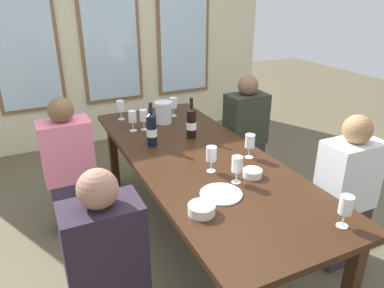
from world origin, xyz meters
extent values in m
plane|color=brown|center=(0.00, 0.00, 0.00)|extent=(12.00, 12.00, 0.00)
cube|color=beige|center=(0.00, 2.41, 1.45)|extent=(4.12, 0.06, 2.90)
cube|color=brown|center=(-0.95, 2.37, 1.45)|extent=(0.72, 0.03, 1.88)
cube|color=silver|center=(-0.95, 2.35, 1.45)|extent=(0.64, 0.01, 1.80)
cube|color=brown|center=(0.00, 2.37, 1.45)|extent=(0.72, 0.03, 1.88)
cube|color=silver|center=(0.00, 2.35, 1.45)|extent=(0.64, 0.01, 1.80)
cube|color=brown|center=(0.95, 2.37, 1.45)|extent=(0.72, 0.03, 1.88)
cube|color=silver|center=(0.95, 2.35, 1.45)|extent=(0.64, 0.01, 1.80)
cube|color=#321C0E|center=(0.00, 0.00, 0.72)|extent=(0.92, 2.40, 0.04)
cube|color=#321C0E|center=(0.37, -1.11, 0.35)|extent=(0.07, 0.07, 0.70)
cube|color=#321C0E|center=(-0.37, 1.11, 0.35)|extent=(0.07, 0.07, 0.70)
cube|color=#321C0E|center=(0.37, 1.11, 0.35)|extent=(0.07, 0.07, 0.70)
cylinder|color=white|center=(-0.12, -0.52, 0.74)|extent=(0.25, 0.25, 0.01)
cylinder|color=silver|center=(0.03, 0.76, 0.82)|extent=(0.14, 0.14, 0.17)
cylinder|color=silver|center=(0.03, 0.76, 0.92)|extent=(0.16, 0.16, 0.02)
cylinder|color=black|center=(-0.23, 0.33, 0.86)|extent=(0.08, 0.07, 0.24)
cone|color=black|center=(-0.23, 0.33, 0.99)|extent=(0.08, 0.07, 0.02)
cylinder|color=black|center=(-0.23, 0.33, 1.04)|extent=(0.03, 0.03, 0.08)
cylinder|color=white|center=(-0.23, 0.33, 0.85)|extent=(0.08, 0.08, 0.06)
cylinder|color=black|center=(0.10, 0.34, 0.85)|extent=(0.08, 0.07, 0.23)
cone|color=black|center=(0.10, 0.34, 0.98)|extent=(0.08, 0.07, 0.02)
cylinder|color=black|center=(0.10, 0.34, 1.03)|extent=(0.03, 0.03, 0.08)
cylinder|color=white|center=(0.10, 0.34, 0.84)|extent=(0.08, 0.08, 0.06)
cylinder|color=white|center=(0.17, -0.41, 0.76)|extent=(0.12, 0.12, 0.05)
cylinder|color=white|center=(-0.30, -0.64, 0.77)|extent=(0.15, 0.15, 0.05)
cylinder|color=white|center=(-0.18, 0.67, 0.74)|extent=(0.06, 0.06, 0.00)
cylinder|color=white|center=(-0.18, 0.67, 0.78)|extent=(0.01, 0.01, 0.07)
cylinder|color=white|center=(-0.18, 0.67, 0.87)|extent=(0.07, 0.07, 0.09)
cylinder|color=maroon|center=(-0.18, 0.67, 0.83)|extent=(0.06, 0.06, 0.03)
cylinder|color=white|center=(-0.29, 1.01, 0.74)|extent=(0.06, 0.06, 0.00)
cylinder|color=white|center=(-0.29, 1.01, 0.78)|extent=(0.01, 0.01, 0.07)
cylinder|color=white|center=(-0.29, 1.01, 0.87)|extent=(0.07, 0.07, 0.09)
cylinder|color=#590C19|center=(-0.29, 1.01, 0.84)|extent=(0.06, 0.06, 0.03)
cylinder|color=white|center=(-0.03, -0.24, 0.74)|extent=(0.06, 0.06, 0.00)
cylinder|color=white|center=(-0.03, -0.24, 0.78)|extent=(0.01, 0.01, 0.07)
cylinder|color=white|center=(-0.03, -0.24, 0.87)|extent=(0.07, 0.07, 0.09)
cylinder|color=white|center=(0.18, 0.89, 0.74)|extent=(0.06, 0.06, 0.00)
cylinder|color=white|center=(0.18, 0.89, 0.78)|extent=(0.01, 0.01, 0.07)
cylinder|color=white|center=(0.18, 0.89, 0.87)|extent=(0.07, 0.07, 0.09)
cylinder|color=white|center=(-0.27, 0.68, 0.74)|extent=(0.06, 0.06, 0.00)
cylinder|color=white|center=(-0.27, 0.68, 0.78)|extent=(0.01, 0.01, 0.07)
cylinder|color=white|center=(-0.27, 0.68, 0.87)|extent=(0.07, 0.07, 0.09)
cylinder|color=white|center=(0.28, -1.04, 0.74)|extent=(0.06, 0.06, 0.00)
cylinder|color=white|center=(0.28, -1.04, 0.78)|extent=(0.01, 0.01, 0.07)
cylinder|color=white|center=(0.28, -1.04, 0.87)|extent=(0.07, 0.07, 0.09)
cylinder|color=white|center=(0.31, -0.17, 0.74)|extent=(0.06, 0.06, 0.00)
cylinder|color=white|center=(0.31, -0.17, 0.78)|extent=(0.01, 0.01, 0.07)
cylinder|color=white|center=(0.31, -0.17, 0.87)|extent=(0.07, 0.07, 0.09)
cylinder|color=#590C19|center=(0.31, -0.17, 0.83)|extent=(0.06, 0.06, 0.02)
cylinder|color=white|center=(0.04, -0.43, 0.74)|extent=(0.06, 0.06, 0.00)
cylinder|color=white|center=(0.04, -0.43, 0.78)|extent=(0.01, 0.01, 0.07)
cylinder|color=white|center=(0.04, -0.43, 0.87)|extent=(0.07, 0.07, 0.09)
cube|color=#3A3042|center=(-0.82, 0.62, 0.23)|extent=(0.32, 0.24, 0.45)
cube|color=pink|center=(-0.82, 0.62, 0.69)|extent=(0.38, 0.24, 0.48)
sphere|color=brown|center=(-0.82, 0.62, 1.02)|extent=(0.19, 0.19, 0.19)
cube|color=#2B232F|center=(0.82, 0.65, 0.23)|extent=(0.32, 0.24, 0.45)
cube|color=#2A2F24|center=(0.82, 0.65, 0.69)|extent=(0.38, 0.24, 0.48)
sphere|color=brown|center=(0.82, 0.65, 1.02)|extent=(0.19, 0.19, 0.19)
cube|color=#271E2B|center=(-0.82, -0.63, 0.69)|extent=(0.38, 0.24, 0.48)
sphere|color=#9A6D59|center=(-0.82, -0.63, 1.02)|extent=(0.19, 0.19, 0.19)
cube|color=#332633|center=(0.82, -0.60, 0.23)|extent=(0.32, 0.24, 0.45)
cube|color=silver|center=(0.82, -0.60, 0.69)|extent=(0.38, 0.24, 0.48)
sphere|color=#9E714A|center=(0.82, -0.60, 1.02)|extent=(0.19, 0.19, 0.19)
camera|label=1|loc=(-1.05, -2.09, 1.85)|focal=34.14mm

